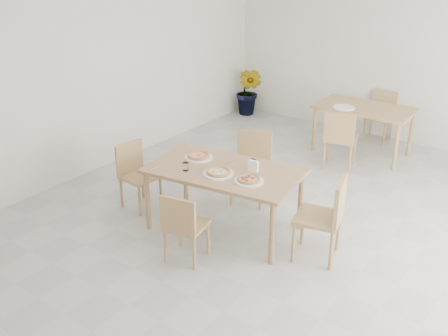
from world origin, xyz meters
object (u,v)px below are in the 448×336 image
Objects in this scene: chair_south at (183,224)px; plate_margherita at (198,157)px; chair_back_n at (381,112)px; potted_plant at (249,91)px; main_table at (224,175)px; plate_pepperoni at (249,181)px; pizza_pepperoni at (249,179)px; chair_north at (252,161)px; second_table at (364,112)px; plate_mushroom at (218,174)px; pizza_margherita at (198,156)px; tumbler_a at (253,163)px; tumbler_b at (186,167)px; plate_empty at (344,107)px; chair_west at (136,171)px; napkin_holder at (253,167)px; chair_east at (327,213)px; pizza_mushroom at (218,172)px; chair_back_s at (340,136)px.

plate_margherita is at bearing -73.02° from chair_south.
potted_plant is (-2.48, -0.19, -0.02)m from chair_back_n.
plate_pepperoni is at bearing -23.03° from main_table.
pizza_pepperoni is (0.82, -0.18, 0.02)m from plate_margherita.
chair_north reaches higher than second_table.
plate_mushroom is 0.37m from pizza_pepperoni.
pizza_margherita is (-0.82, 0.18, 0.02)m from plate_pepperoni.
plate_mushroom is 0.43m from tumbler_a.
plate_pepperoni reaches higher than second_table.
tumbler_a is (0.23, 0.23, 0.12)m from main_table.
pizza_pepperoni is 3.53× the size of tumbler_b.
chair_south is 3.68m from plate_empty.
chair_south is 1.04m from plate_margherita.
tumbler_b reaches higher than second_table.
chair_back_n is (0.29, 4.04, -0.29)m from plate_mushroom.
chair_west is (-1.05, -1.00, -0.05)m from chair_north.
plate_empty is at bearing 95.68° from plate_pepperoni.
napkin_holder reaches higher than pizza_pepperoni.
potted_plant is at bearing 123.83° from plate_pepperoni.
plate_mushroom and plate_empty have the same top height.
chair_north is 2.67× the size of pizza_margherita.
chair_south reaches higher than plate_margherita.
chair_east reaches higher than plate_margherita.
pizza_mushroom is at bearing -99.80° from chair_south.
chair_south is 0.71m from plate_mushroom.
chair_east is 3.13m from second_table.
chair_east reaches higher than pizza_margherita.
plate_margherita is 3.15m from second_table.
main_table is at bearing -134.15° from tumbler_a.
plate_empty reaches higher than main_table.
plate_pepperoni and plate_empty have the same top height.
chair_back_n is at bearing 178.64° from chair_east.
pizza_margherita is at bearing -64.51° from potted_plant.
potted_plant is at bearing 119.59° from pizza_mushroom.
pizza_mushroom is at bearing -96.14° from second_table.
tumbler_b is 0.06× the size of second_table.
chair_west is at bearing -179.32° from plate_mushroom.
chair_back_s is at bearing 74.29° from main_table.
potted_plant is (-1.73, 3.63, -0.33)m from pizza_margherita.
chair_north reaches higher than plate_mushroom.
tumbler_b reaches higher than chair_back_n.
plate_pepperoni is (-0.80, -0.24, 0.23)m from chair_east.
chair_back_n is (0.75, 3.81, -0.31)m from pizza_margherita.
plate_margherita is (-1.62, -0.05, 0.23)m from chair_east.
pizza_pepperoni is at bearing -83.47° from chair_west.
chair_south is 5.72× the size of napkin_holder.
chair_east is at bearing -68.28° from plate_empty.
pizza_margherita is (0.80, 0.24, 0.31)m from chair_west.
second_table is (0.33, 3.14, -0.02)m from main_table.
chair_back_s is (0.27, 2.51, -0.25)m from plate_mushroom.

